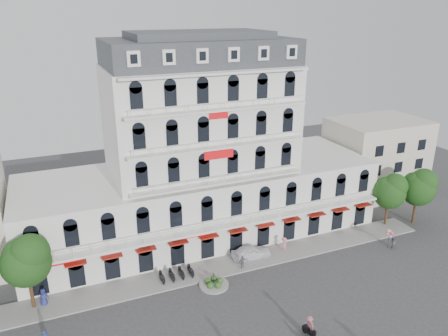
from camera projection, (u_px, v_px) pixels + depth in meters
ground at (264, 312)px, 43.11m from camera, size 120.00×120.00×0.00m
sidewalk at (228, 265)px, 50.87m from camera, size 53.00×4.00×0.16m
main_building at (201, 162)px, 55.23m from camera, size 45.00×15.00×25.80m
flank_building_east at (375, 157)px, 69.15m from camera, size 14.00×10.00×12.00m
traffic_island at (214, 284)px, 47.13m from camera, size 3.20×3.20×1.60m
parked_scooter_row at (177, 279)px, 48.43m from camera, size 4.40×1.80×1.10m
tree_west_inner at (26, 259)px, 41.79m from camera, size 4.76×4.76×8.25m
tree_east_inner at (390, 190)px, 58.61m from camera, size 4.40×4.37×7.57m
tree_east_outer at (419, 186)px, 59.07m from camera, size 4.65×4.65×8.05m
parked_car at (251, 252)px, 52.19m from camera, size 4.90×2.19×1.64m
rider_center at (309, 326)px, 39.62m from camera, size 0.82×1.69×2.18m
pedestrian_left at (44, 297)px, 43.78m from camera, size 1.10×0.89×1.94m
pedestrian_mid at (242, 262)px, 49.93m from camera, size 1.12×0.61×1.80m
pedestrian_right at (284, 245)px, 53.50m from camera, size 1.44×1.23×1.93m
balloon_vendor at (391, 239)px, 54.15m from camera, size 1.46×1.33×2.45m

